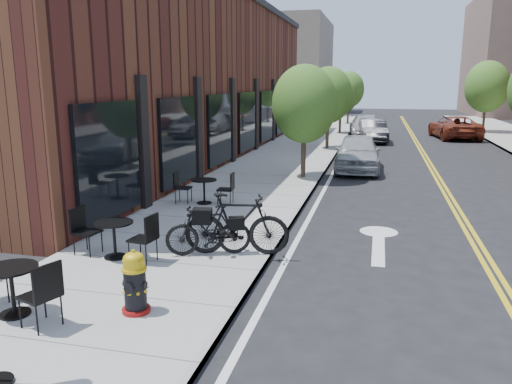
% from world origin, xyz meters
% --- Properties ---
extents(ground, '(120.00, 120.00, 0.00)m').
position_xyz_m(ground, '(0.00, 0.00, 0.00)').
color(ground, black).
rests_on(ground, ground).
extents(sidewalk_near, '(4.00, 70.00, 0.12)m').
position_xyz_m(sidewalk_near, '(-2.00, 10.00, 0.06)').
color(sidewalk_near, '#9E9B93').
rests_on(sidewalk_near, ground).
extents(building_near, '(5.00, 28.00, 7.00)m').
position_xyz_m(building_near, '(-6.50, 14.00, 3.50)').
color(building_near, '#3F1814').
rests_on(building_near, ground).
extents(bg_building_left, '(8.00, 14.00, 10.00)m').
position_xyz_m(bg_building_left, '(-8.00, 48.00, 5.00)').
color(bg_building_left, '#726656').
rests_on(bg_building_left, ground).
extents(tree_near_a, '(2.20, 2.20, 3.81)m').
position_xyz_m(tree_near_a, '(-0.60, 9.00, 2.60)').
color(tree_near_a, '#382B1E').
rests_on(tree_near_a, sidewalk_near).
extents(tree_near_b, '(2.30, 2.30, 3.98)m').
position_xyz_m(tree_near_b, '(-0.60, 17.00, 2.71)').
color(tree_near_b, '#382B1E').
rests_on(tree_near_b, sidewalk_near).
extents(tree_near_c, '(2.10, 2.10, 3.67)m').
position_xyz_m(tree_near_c, '(-0.60, 25.00, 2.53)').
color(tree_near_c, '#382B1E').
rests_on(tree_near_c, sidewalk_near).
extents(tree_near_d, '(2.40, 2.40, 4.11)m').
position_xyz_m(tree_near_d, '(-0.60, 33.00, 2.79)').
color(tree_near_d, '#382B1E').
rests_on(tree_near_d, sidewalk_near).
extents(tree_far_c, '(2.80, 2.80, 4.62)m').
position_xyz_m(tree_far_c, '(8.60, 28.00, 3.06)').
color(tree_far_c, '#382B1E').
rests_on(tree_far_c, sidewalk_far).
extents(fire_hydrant, '(0.42, 0.42, 0.92)m').
position_xyz_m(fire_hydrant, '(-1.34, -1.96, 0.56)').
color(fire_hydrant, maroon).
rests_on(fire_hydrant, sidewalk_near).
extents(bicycle_left, '(1.66, 1.02, 0.97)m').
position_xyz_m(bicycle_left, '(-1.13, 0.58, 0.60)').
color(bicycle_left, black).
rests_on(bicycle_left, sidewalk_near).
extents(bicycle_right, '(2.04, 0.91, 1.19)m').
position_xyz_m(bicycle_right, '(-0.62, 0.74, 0.71)').
color(bicycle_right, black).
rests_on(bicycle_right, sidewalk_near).
extents(bistro_set_a, '(1.69, 0.80, 0.90)m').
position_xyz_m(bistro_set_a, '(-2.77, 0.01, 0.57)').
color(bistro_set_a, black).
rests_on(bistro_set_a, sidewalk_near).
extents(bistro_set_b, '(1.74, 0.96, 0.92)m').
position_xyz_m(bistro_set_b, '(-2.95, -2.46, 0.58)').
color(bistro_set_b, black).
rests_on(bistro_set_b, sidewalk_near).
extents(bistro_set_c, '(1.60, 0.73, 0.85)m').
position_xyz_m(bistro_set_c, '(-2.60, 4.46, 0.55)').
color(bistro_set_c, black).
rests_on(bistro_set_c, sidewalk_near).
extents(parked_car_a, '(1.77, 4.16, 1.40)m').
position_xyz_m(parked_car_a, '(1.14, 11.38, 0.70)').
color(parked_car_a, '#A4A8AD').
rests_on(parked_car_a, ground).
extents(parked_car_b, '(1.85, 4.09, 1.30)m').
position_xyz_m(parked_car_b, '(1.54, 21.29, 0.65)').
color(parked_car_b, black).
rests_on(parked_car_b, ground).
extents(parked_car_c, '(2.30, 4.61, 1.29)m').
position_xyz_m(parked_car_c, '(1.05, 24.06, 0.64)').
color(parked_car_c, '#B7B7BC').
rests_on(parked_car_c, ground).
extents(parked_car_far, '(2.89, 5.15, 1.36)m').
position_xyz_m(parked_car_far, '(6.30, 24.29, 0.68)').
color(parked_car_far, maroon).
rests_on(parked_car_far, ground).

